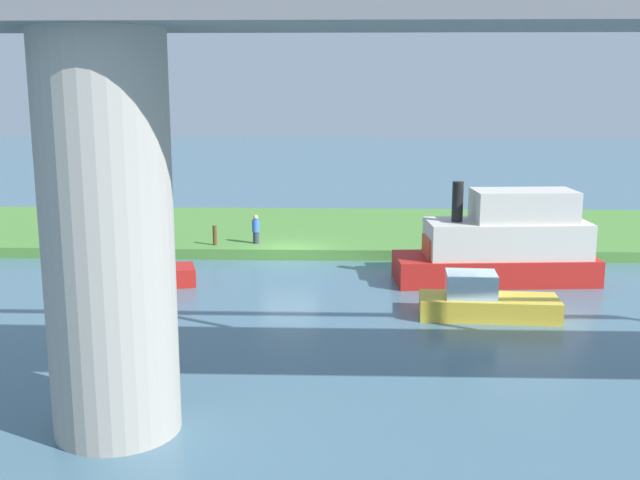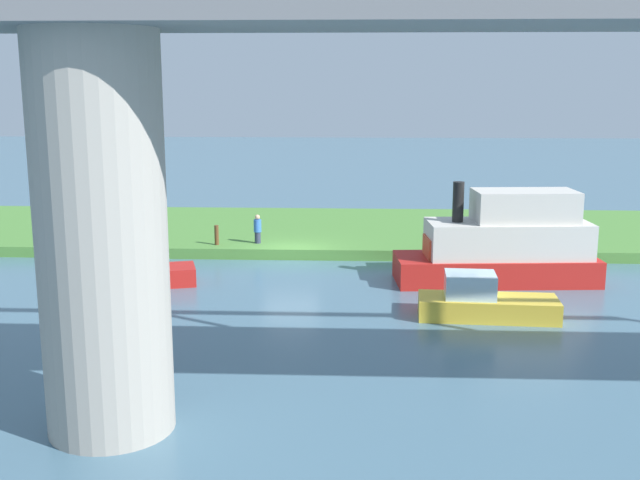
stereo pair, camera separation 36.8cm
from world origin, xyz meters
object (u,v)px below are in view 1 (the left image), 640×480
(houseboat_blue, at_px, (502,245))
(motorboat_white, at_px, (484,302))
(mooring_post, at_px, (215,235))
(pontoon_yellow, at_px, (131,273))
(person_on_bank, at_px, (256,229))
(bridge_pylon, at_px, (108,239))

(houseboat_blue, bearing_deg, motorboat_white, 72.77)
(mooring_post, bearing_deg, pontoon_yellow, 67.54)
(person_on_bank, relative_size, mooring_post, 1.49)
(mooring_post, relative_size, motorboat_white, 0.19)
(person_on_bank, relative_size, pontoon_yellow, 0.28)
(mooring_post, bearing_deg, bridge_pylon, 92.52)
(motorboat_white, bearing_deg, person_on_bank, -47.46)
(bridge_pylon, height_order, person_on_bank, bridge_pylon)
(person_on_bank, bearing_deg, bridge_pylon, 86.81)
(mooring_post, distance_m, houseboat_blue, 13.44)
(bridge_pylon, height_order, motorboat_white, bridge_pylon)
(houseboat_blue, distance_m, pontoon_yellow, 15.15)
(pontoon_yellow, xyz_separation_m, motorboat_white, (-13.50, 3.71, 0.01))
(bridge_pylon, relative_size, person_on_bank, 6.67)
(pontoon_yellow, relative_size, motorboat_white, 1.02)
(bridge_pylon, distance_m, houseboat_blue, 18.83)
(mooring_post, xyz_separation_m, pontoon_yellow, (2.41, 5.84, -0.41))
(person_on_bank, bearing_deg, mooring_post, 13.45)
(mooring_post, bearing_deg, motorboat_white, 139.25)
(person_on_bank, height_order, houseboat_blue, houseboat_blue)
(mooring_post, distance_m, pontoon_yellow, 6.33)
(pontoon_yellow, bearing_deg, houseboat_blue, -174.94)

